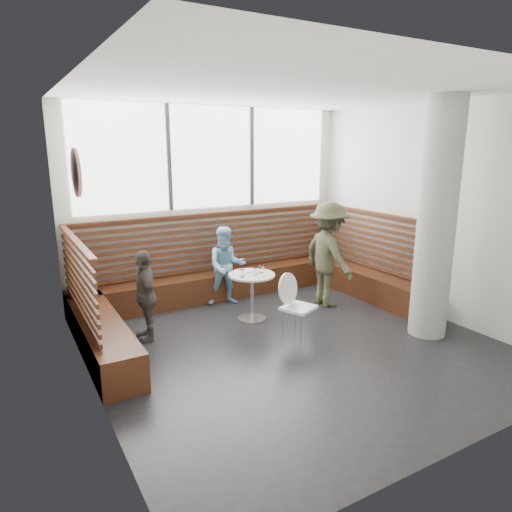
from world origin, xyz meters
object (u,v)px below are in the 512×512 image
cafe_chair (296,300)px  child_left (145,295)px  child_back (226,266)px  cafe_table (252,287)px  adult_man (329,255)px  concrete_column (437,221)px

cafe_chair → child_left: size_ratio=0.72×
child_back → child_left: size_ratio=1.05×
child_back → cafe_table: bearing=-71.7°
cafe_table → child_left: child_left is taller
adult_man → child_left: bearing=89.8°
adult_man → cafe_table: bearing=90.5°
adult_man → child_left: (-2.99, 0.13, -0.23)m
cafe_table → adult_man: bearing=-1.7°
cafe_chair → child_left: bearing=129.1°
concrete_column → child_left: bearing=153.1°
cafe_table → child_back: 0.82m
cafe_chair → adult_man: size_ratio=0.52×
cafe_chair → child_left: 2.03m
concrete_column → child_back: (-1.90, 2.48, -0.95)m
child_back → child_left: (-1.56, -0.72, -0.03)m
child_left → concrete_column: bearing=71.2°
concrete_column → child_back: concrete_column is taller
cafe_table → cafe_chair: 0.87m
cafe_chair → adult_man: bearing=10.7°
cafe_chair → child_left: child_left is taller
adult_man → child_back: 1.67m
concrete_column → cafe_chair: concrete_column is taller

